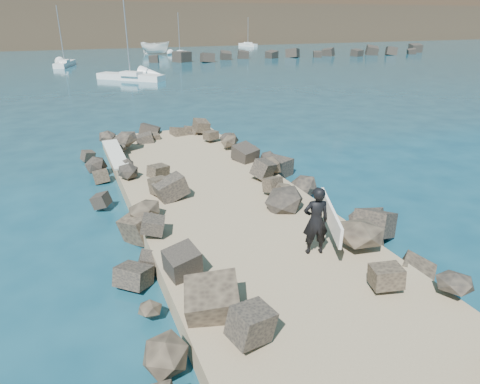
% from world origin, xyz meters
% --- Properties ---
extents(ground, '(800.00, 800.00, 0.00)m').
position_xyz_m(ground, '(0.00, 0.00, 0.00)').
color(ground, '#0F384C').
rests_on(ground, ground).
extents(jetty, '(6.00, 26.00, 0.60)m').
position_xyz_m(jetty, '(0.00, -2.00, 0.30)').
color(jetty, '#8C7759').
rests_on(jetty, ground).
extents(riprap_left, '(2.60, 22.00, 1.00)m').
position_xyz_m(riprap_left, '(-2.90, -1.50, 0.50)').
color(riprap_left, black).
rests_on(riprap_left, ground).
extents(riprap_right, '(2.60, 22.00, 1.00)m').
position_xyz_m(riprap_right, '(2.90, -1.50, 0.50)').
color(riprap_right, '#272421').
rests_on(riprap_right, ground).
extents(breakwater_secondary, '(52.00, 4.00, 1.20)m').
position_xyz_m(breakwater_secondary, '(35.00, 55.00, 0.60)').
color(breakwater_secondary, black).
rests_on(breakwater_secondary, ground).
extents(surfboard_resting, '(0.80, 2.59, 0.08)m').
position_xyz_m(surfboard_resting, '(-2.91, 5.62, 1.04)').
color(surfboard_resting, beige).
rests_on(surfboard_resting, riprap_left).
extents(boat_imported, '(6.00, 5.84, 2.35)m').
position_xyz_m(boat_imported, '(12.86, 71.73, 1.18)').
color(boat_imported, white).
rests_on(boat_imported, ground).
extents(surfer_with_board, '(1.28, 2.22, 1.89)m').
position_xyz_m(surfer_with_board, '(1.10, -3.69, 1.55)').
color(surfer_with_board, black).
rests_on(surfer_with_board, jetty).
extents(sailboat_b, '(3.25, 6.84, 8.11)m').
position_xyz_m(sailboat_b, '(-3.59, 55.18, 0.35)').
color(sailboat_b, white).
rests_on(sailboat_b, ground).
extents(sailboat_d, '(3.92, 5.95, 7.36)m').
position_xyz_m(sailboat_d, '(16.18, 66.53, 0.35)').
color(sailboat_d, white).
rests_on(sailboat_d, ground).
extents(sailboat_c, '(6.88, 6.73, 9.43)m').
position_xyz_m(sailboat_c, '(2.72, 37.33, 0.35)').
color(sailboat_c, white).
rests_on(sailboat_c, ground).
extents(sailboat_f, '(2.94, 5.39, 6.59)m').
position_xyz_m(sailboat_f, '(37.98, 85.94, 0.35)').
color(sailboat_f, white).
rests_on(sailboat_f, ground).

